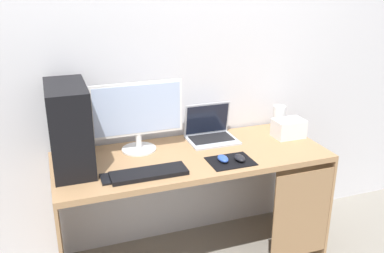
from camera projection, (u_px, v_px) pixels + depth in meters
The scene contains 12 objects.
wall_back at pixel (173, 58), 2.69m from camera, with size 4.00×0.05×2.60m.
desk at pixel (196, 176), 2.60m from camera, with size 1.65×0.65×0.78m.
pc_tower at pixel (69, 127), 2.30m from camera, with size 0.22×0.46×0.48m, color black.
monitor at pixel (138, 115), 2.52m from camera, with size 0.56×0.21×0.43m.
laptop at pixel (210, 133), 2.76m from camera, with size 0.31×0.24×0.23m.
speaker at pixel (279, 117), 2.94m from camera, with size 0.09×0.09×0.17m, color white.
projector at pixel (289, 128), 2.80m from camera, with size 0.20×0.14×0.12m, color white.
keyboard at pixel (149, 173), 2.28m from camera, with size 0.42×0.14×0.02m, color black.
mousepad at pixel (231, 161), 2.45m from camera, with size 0.26×0.20×0.01m, color black.
mouse_left at pixel (223, 159), 2.44m from camera, with size 0.06×0.10×0.03m, color #2D51B2.
mouse_right at pixel (240, 158), 2.44m from camera, with size 0.06×0.10×0.03m, color black.
cell_phone at pixel (107, 179), 2.23m from camera, with size 0.07×0.13×0.01m, color black.
Camera 1 is at (-0.78, -2.20, 1.82)m, focal length 39.15 mm.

